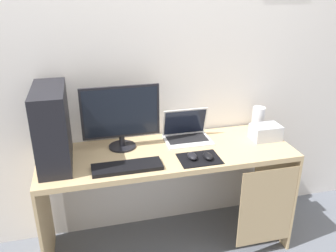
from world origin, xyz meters
The scene contains 12 objects.
ground_plane centered at (0.00, 0.00, 0.00)m, with size 8.00×8.00×0.00m, color slate.
wall_back centered at (0.00, 0.32, 1.30)m, with size 4.00×0.05×2.60m.
desk centered at (0.02, -0.01, 0.62)m, with size 1.67×0.56×0.77m.
pc_tower centered at (-0.70, 0.02, 1.00)m, with size 0.19×0.46×0.48m, color black.
monitor centered at (-0.28, 0.13, 0.99)m, with size 0.51×0.18×0.43m.
laptop centered at (0.17, 0.14, 0.81)m, with size 0.32×0.23×0.22m.
speaker centered at (0.73, 0.17, 0.86)m, with size 0.09×0.09×0.18m, color silver.
projector centered at (0.71, 0.01, 0.82)m, with size 0.20×0.14×0.11m, color #B7BCC6.
keyboard centered at (-0.29, -0.17, 0.78)m, with size 0.42×0.14×0.02m, color black.
mousepad centered at (0.17, -0.16, 0.77)m, with size 0.26×0.20×0.01m, color black.
mouse_left centered at (0.12, -0.15, 0.79)m, with size 0.06×0.10×0.03m, color black.
mouse_right centered at (0.22, -0.17, 0.79)m, with size 0.06×0.10×0.03m, color black.
Camera 1 is at (-0.50, -2.00, 1.81)m, focal length 37.34 mm.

